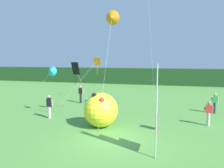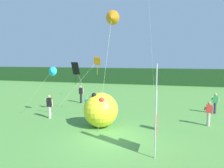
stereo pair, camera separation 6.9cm
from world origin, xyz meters
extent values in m
plane|color=#518E3D|center=(0.00, 0.00, 0.00)|extent=(120.00, 120.00, 0.00)
cube|color=#1E421E|center=(0.00, 27.19, 1.41)|extent=(80.00, 2.40, 2.81)
cylinder|color=#B7B7BC|center=(2.43, -1.52, 2.11)|extent=(0.06, 0.06, 4.22)
cube|color=red|center=(2.43, -1.01, 1.32)|extent=(0.02, 0.97, 1.13)
cube|color=white|center=(2.43, -1.19, 2.45)|extent=(0.02, 0.60, 1.13)
cube|color=blue|center=(2.43, -1.38, 3.58)|extent=(0.02, 0.23, 1.13)
cylinder|color=#B7B2A3|center=(5.53, 4.16, 0.45)|extent=(0.22, 0.22, 0.89)
cube|color=red|center=(5.53, 4.16, 1.15)|extent=(0.36, 0.20, 0.52)
sphere|color=#A37556|center=(5.53, 4.16, 1.53)|extent=(0.20, 0.20, 0.20)
cylinder|color=#A37556|center=(5.30, 4.22, 1.19)|extent=(0.09, 0.48, 0.42)
cylinder|color=#A37556|center=(5.76, 4.17, 1.09)|extent=(0.09, 0.14, 0.56)
cylinder|color=black|center=(-5.63, 8.90, 0.47)|extent=(0.22, 0.22, 0.94)
cube|color=black|center=(-5.63, 8.90, 1.23)|extent=(0.36, 0.20, 0.58)
sphere|color=tan|center=(-5.63, 8.90, 1.64)|extent=(0.20, 0.20, 0.20)
cylinder|color=tan|center=(-5.86, 8.96, 1.30)|extent=(0.09, 0.48, 0.42)
cylinder|color=tan|center=(-5.40, 8.91, 1.20)|extent=(0.09, 0.14, 0.56)
cylinder|color=#2D334C|center=(6.60, 7.81, 0.45)|extent=(0.22, 0.22, 0.90)
cube|color=#2D8E4C|center=(6.60, 7.81, 1.18)|extent=(0.36, 0.20, 0.56)
sphere|color=tan|center=(6.60, 7.81, 1.58)|extent=(0.20, 0.20, 0.20)
cylinder|color=tan|center=(6.37, 7.87, 1.23)|extent=(0.09, 0.48, 0.42)
cylinder|color=tan|center=(6.83, 7.82, 1.13)|extent=(0.09, 0.14, 0.56)
cylinder|color=#B7B2A3|center=(-5.63, 3.04, 0.45)|extent=(0.22, 0.22, 0.89)
cube|color=black|center=(-5.63, 3.04, 1.21)|extent=(0.36, 0.20, 0.63)
sphere|color=tan|center=(-5.63, 3.04, 1.65)|extent=(0.20, 0.20, 0.20)
cylinder|color=tan|center=(-5.86, 3.10, 1.30)|extent=(0.09, 0.48, 0.42)
cylinder|color=tan|center=(-5.40, 3.04, 1.20)|extent=(0.09, 0.14, 0.56)
sphere|color=yellow|center=(-1.29, 2.10, 1.13)|extent=(2.26, 2.26, 2.26)
sphere|color=#23B2C6|center=(-2.27, 2.16, 1.70)|extent=(0.32, 0.32, 0.32)
sphere|color=red|center=(-0.99, 1.38, 1.94)|extent=(0.32, 0.32, 0.32)
sphere|color=black|center=(-1.60, 1.71, 2.14)|extent=(0.32, 0.32, 0.32)
cylinder|color=brown|center=(-8.78, 3.76, 0.04)|extent=(0.03, 0.03, 0.08)
cylinder|color=silver|center=(-7.30, 3.80, 1.75)|extent=(2.97, 0.09, 3.51)
cone|color=#23B2C6|center=(-5.82, 3.84, 3.50)|extent=(0.76, 0.45, 0.78)
cylinder|color=brown|center=(1.65, 10.25, 0.04)|extent=(0.03, 0.03, 0.08)
cylinder|color=silver|center=(1.32, 9.09, 5.22)|extent=(0.68, 2.33, 10.44)
cylinder|color=brown|center=(-1.19, 1.20, 0.04)|extent=(0.03, 0.03, 0.08)
cylinder|color=silver|center=(-0.93, 1.87, 3.51)|extent=(0.54, 1.35, 7.02)
cone|color=orange|center=(-0.67, 2.54, 7.01)|extent=(0.96, 0.57, 0.95)
cylinder|color=brown|center=(-5.78, 3.22, 0.04)|extent=(0.03, 0.03, 0.08)
cylinder|color=silver|center=(-4.10, 3.96, 2.13)|extent=(3.39, 1.49, 4.27)
cube|color=orange|center=(-2.41, 4.70, 4.26)|extent=(0.58, 0.49, 0.61)
cylinder|color=orange|center=(-2.41, 4.70, 3.56)|extent=(0.02, 0.02, 0.70)
cylinder|color=brown|center=(-2.70, 4.90, 0.04)|extent=(0.03, 0.03, 0.08)
cylinder|color=silver|center=(-3.03, 3.88, 1.89)|extent=(0.69, 2.07, 3.78)
cube|color=black|center=(-3.37, 2.85, 3.77)|extent=(0.67, 0.42, 0.86)
cylinder|color=black|center=(-3.37, 2.85, 2.98)|extent=(0.02, 0.02, 0.70)
camera|label=1|loc=(2.90, -10.82, 4.40)|focal=34.23mm
camera|label=2|loc=(2.97, -10.80, 4.40)|focal=34.23mm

